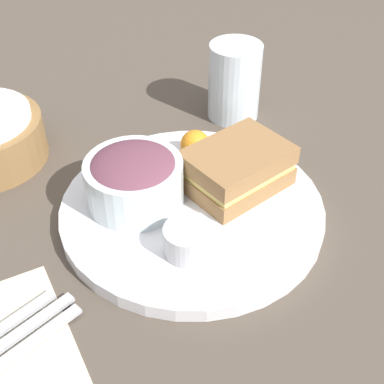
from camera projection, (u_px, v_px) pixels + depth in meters
The scene contains 10 objects.
ground_plane at pixel (192, 215), 0.69m from camera, with size 4.00×4.00×0.00m, color #4C4238.
plate at pixel (192, 209), 0.68m from camera, with size 0.33×0.33×0.02m, color silver.
sandwich at pixel (237, 168), 0.69m from camera, with size 0.14×0.12×0.06m.
salad_bowl at pixel (134, 178), 0.66m from camera, with size 0.12×0.12×0.07m.
dressing_cup at pixel (188, 240), 0.60m from camera, with size 0.06×0.06×0.03m, color #B7B7BC.
orange_wedge at pixel (195, 145), 0.74m from camera, with size 0.04×0.04×0.04m, color orange.
drink_glass at pixel (234, 82), 0.83m from camera, with size 0.08×0.08×0.12m, color silver.
napkin at pixel (4, 348), 0.54m from camera, with size 0.13×0.18×0.00m, color beige.
fork at pixel (13, 356), 0.52m from camera, with size 0.16×0.01×0.01m, color #B2B2B7.
knife at pixel (3, 345), 0.53m from camera, with size 0.17×0.01×0.01m, color #B2B2B7.
Camera 1 is at (-0.24, -0.45, 0.47)m, focal length 50.00 mm.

